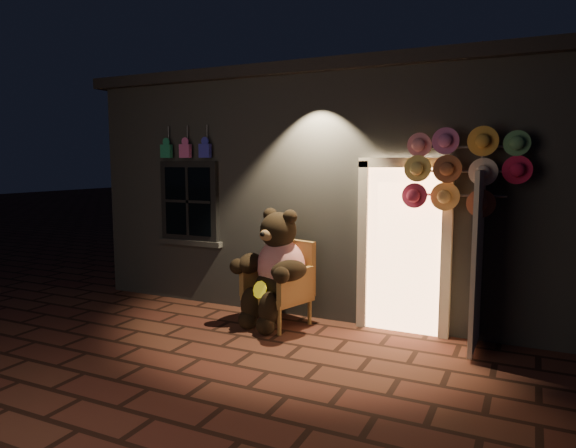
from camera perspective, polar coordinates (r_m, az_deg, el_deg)
The scene contains 5 objects.
ground at distance 5.99m, azimuth -3.96°, elevation -14.00°, with size 60.00×60.00×0.00m, color #4D2A1D.
shop_building at distance 9.29m, azimuth 8.21°, elevation 4.34°, with size 7.30×5.95×3.51m.
wicker_armchair at distance 6.83m, azimuth -0.66°, elevation -6.52°, with size 0.91×0.87×1.10m.
teddy_bear at distance 6.68m, azimuth -1.39°, elevation -4.98°, with size 1.07×0.98×1.54m.
hat_rack at distance 6.19m, azimuth 18.58°, elevation 5.56°, with size 1.42×0.22×2.51m.
Camera 1 is at (2.77, -4.87, 2.13)m, focal length 32.00 mm.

